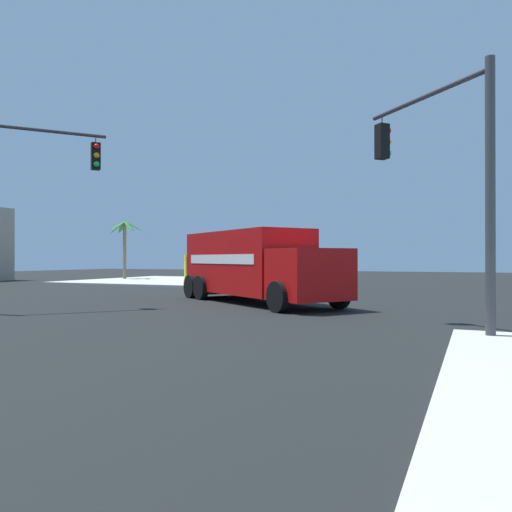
{
  "coord_description": "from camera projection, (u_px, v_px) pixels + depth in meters",
  "views": [
    {
      "loc": [
        -18.91,
        -7.22,
        1.72
      ],
      "look_at": [
        -0.35,
        0.84,
        1.82
      ],
      "focal_mm": 35.71,
      "sensor_mm": 36.0,
      "label": 1
    }
  ],
  "objects": [
    {
      "name": "palm_tree_far",
      "position": [
        125.0,
        239.0,
        40.05
      ],
      "size": [
        2.8,
        2.5,
        4.54
      ],
      "color": "#7A6647",
      "rests_on": "sidewalk_corner_far"
    },
    {
      "name": "pickup_white",
      "position": [
        308.0,
        274.0,
        32.47
      ],
      "size": [
        2.45,
        5.29,
        1.38
      ],
      "color": "white",
      "rests_on": "ground"
    },
    {
      "name": "traffic_light_primary",
      "position": [
        445.0,
        163.0,
        11.7
      ],
      "size": [
        2.97,
        3.02,
        5.75
      ],
      "color": "#38383D",
      "rests_on": "sidewalk_corner_near"
    },
    {
      "name": "traffic_light_secondary",
      "position": [
        8.0,
        184.0,
        16.71
      ],
      "size": [
        3.63,
        3.06,
        6.31
      ],
      "color": "#38383D",
      "rests_on": "ground"
    },
    {
      "name": "vending_machine_red",
      "position": [
        191.0,
        268.0,
        35.95
      ],
      "size": [
        1.14,
        1.17,
        1.85
      ],
      "color": "yellow",
      "rests_on": "sidewalk_corner_far"
    },
    {
      "name": "delivery_truck",
      "position": [
        255.0,
        265.0,
        19.84
      ],
      "size": [
        7.07,
        8.36,
        2.79
      ],
      "color": "red",
      "rests_on": "ground"
    },
    {
      "name": "ground_plane",
      "position": [
        279.0,
        302.0,
        20.21
      ],
      "size": [
        100.0,
        100.0,
        0.0
      ],
      "primitive_type": "plane",
      "color": "black"
    },
    {
      "name": "sidewalk_corner_far",
      "position": [
        176.0,
        281.0,
        37.56
      ],
      "size": [
        12.89,
        12.89,
        0.14
      ],
      "primitive_type": "cube",
      "color": "beige",
      "rests_on": "ground"
    }
  ]
}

